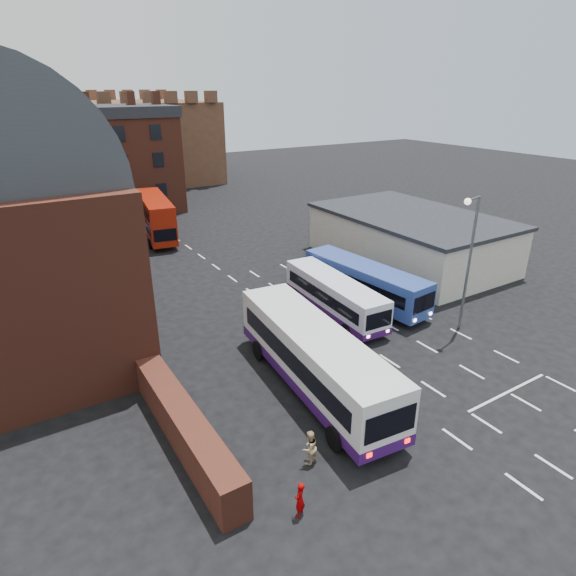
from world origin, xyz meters
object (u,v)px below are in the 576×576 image
bus_blue (365,281)px  bus_white_inbound (334,294)px  pedestrian_beige (309,448)px  bus_white_outbound (314,355)px  bus_red_double (156,217)px  pedestrian_red (300,499)px  street_lamp (469,252)px

bus_blue → bus_white_inbound: bearing=3.1°
pedestrian_beige → bus_white_outbound: bearing=-137.2°
bus_red_double → pedestrian_beige: (-4.82, -34.28, -1.43)m
bus_blue → pedestrian_red: bus_blue is taller
street_lamp → bus_blue: bearing=109.8°
pedestrian_red → pedestrian_beige: bearing=-165.0°
bus_white_outbound → bus_red_double: bus_red_double is taller
pedestrian_beige → pedestrian_red: bearing=37.7°
bus_red_double → street_lamp: street_lamp is taller
bus_blue → street_lamp: 7.69m
pedestrian_red → pedestrian_beige: pedestrian_beige is taller
bus_white_inbound → pedestrian_red: 16.76m
bus_white_outbound → pedestrian_red: (-4.95, -6.22, -1.24)m
bus_white_inbound → bus_blue: (3.04, 0.48, 0.13)m
bus_white_inbound → pedestrian_red: bearing=52.1°
pedestrian_beige → bus_blue: bearing=-148.3°
bus_white_outbound → bus_blue: size_ratio=1.20×
street_lamp → pedestrian_red: bearing=-157.9°
bus_white_outbound → bus_blue: bus_white_outbound is taller
bus_blue → pedestrian_beige: (-12.31, -11.10, -0.87)m
bus_blue → pedestrian_red: bearing=36.9°
bus_white_inbound → pedestrian_red: (-11.04, -12.59, -0.78)m
bus_blue → bus_red_double: bus_red_double is taller
bus_white_outbound → pedestrian_beige: size_ratio=8.06×
pedestrian_beige → street_lamp: bearing=-172.6°
bus_white_outbound → bus_white_inbound: 8.83m
bus_red_double → pedestrian_red: (-6.60, -36.26, -1.47)m
bus_white_outbound → pedestrian_red: bearing=-122.9°
bus_red_double → street_lamp: 31.32m
bus_red_double → pedestrian_red: bus_red_double is taller
bus_red_double → pedestrian_red: 36.88m
bus_white_inbound → bus_red_double: bearing=-76.0°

